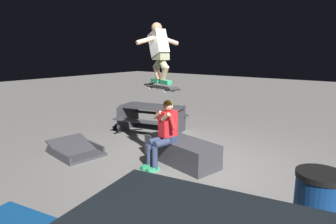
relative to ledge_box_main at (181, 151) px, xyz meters
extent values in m
plane|color=slate|center=(-0.24, 0.01, -0.24)|extent=(40.00, 40.00, 0.00)
cube|color=#38383D|center=(0.00, 0.00, 0.00)|extent=(1.72, 1.02, 0.48)
cube|color=#2D3856|center=(0.14, 0.26, 0.30)|extent=(0.32, 0.20, 0.12)
cube|color=red|center=(0.14, 0.26, 0.61)|extent=(0.27, 0.38, 0.50)
sphere|color=tan|center=(0.14, 0.26, 0.96)|extent=(0.20, 0.20, 0.20)
sphere|color=brown|center=(0.14, 0.26, 0.98)|extent=(0.19, 0.19, 0.19)
cylinder|color=red|center=(-0.04, 0.36, 0.68)|extent=(0.20, 0.12, 0.29)
cylinder|color=tan|center=(0.06, 0.44, 0.78)|extent=(0.25, 0.12, 0.19)
cylinder|color=red|center=(0.35, 0.27, 0.68)|extent=(0.20, 0.12, 0.29)
cylinder|color=tan|center=(0.29, 0.39, 0.78)|extent=(0.25, 0.12, 0.19)
cylinder|color=#2D3856|center=(0.10, 0.48, 0.28)|extent=(0.23, 0.42, 0.14)
cylinder|color=#2D3856|center=(0.14, 0.67, 0.02)|extent=(0.11, 0.11, 0.44)
cube|color=#2D9E66|center=(0.15, 0.72, -0.20)|extent=(0.16, 0.28, 0.08)
cylinder|color=#2D3856|center=(0.27, 0.44, 0.28)|extent=(0.23, 0.42, 0.14)
cylinder|color=#2D3856|center=(0.32, 0.63, 0.02)|extent=(0.11, 0.11, 0.44)
cube|color=#2D9E66|center=(0.33, 0.68, -0.20)|extent=(0.16, 0.28, 0.08)
cube|color=black|center=(0.23, 0.36, 1.32)|extent=(0.82, 0.47, 0.04)
cube|color=black|center=(0.65, 0.20, 1.34)|extent=(0.18, 0.23, 0.06)
cube|color=black|center=(-0.19, 0.52, 1.34)|extent=(0.18, 0.23, 0.05)
cube|color=#99999E|center=(0.49, 0.26, 1.30)|extent=(0.11, 0.17, 0.03)
cylinder|color=white|center=(0.53, 0.35, 1.27)|extent=(0.06, 0.05, 0.05)
cylinder|color=white|center=(0.46, 0.18, 1.27)|extent=(0.06, 0.05, 0.05)
cube|color=#99999E|center=(-0.03, 0.46, 1.30)|extent=(0.11, 0.17, 0.03)
cylinder|color=white|center=(0.00, 0.55, 1.27)|extent=(0.06, 0.05, 0.05)
cylinder|color=white|center=(-0.06, 0.38, 1.27)|extent=(0.06, 0.05, 0.05)
cube|color=#2D9E66|center=(0.40, 0.30, 1.43)|extent=(0.28, 0.19, 0.08)
cube|color=#2D9E66|center=(0.06, 0.43, 1.43)|extent=(0.28, 0.19, 0.08)
cylinder|color=tan|center=(0.35, 0.32, 1.59)|extent=(0.26, 0.18, 0.31)
cylinder|color=gray|center=(0.28, 0.34, 1.79)|extent=(0.36, 0.24, 0.33)
cylinder|color=tan|center=(0.11, 0.41, 1.59)|extent=(0.26, 0.18, 0.31)
cylinder|color=gray|center=(0.18, 0.38, 1.79)|extent=(0.36, 0.24, 0.33)
cube|color=gray|center=(0.23, 0.36, 1.89)|extent=(0.35, 0.29, 0.12)
cube|color=silver|center=(0.31, 0.34, 2.13)|extent=(0.50, 0.37, 0.52)
sphere|color=tan|center=(0.36, 0.31, 2.41)|extent=(0.20, 0.20, 0.20)
cylinder|color=tan|center=(0.40, 0.53, 2.19)|extent=(0.23, 0.45, 0.19)
cylinder|color=tan|center=(0.25, 0.12, 2.19)|extent=(0.23, 0.45, 0.19)
cube|color=#38383D|center=(2.14, 1.00, -0.21)|extent=(1.31, 1.02, 0.06)
cube|color=#38383D|center=(2.14, 1.00, -0.14)|extent=(1.26, 1.02, 0.37)
cube|color=#38383D|center=(2.14, 1.42, -0.15)|extent=(1.08, 0.19, 0.17)
cube|color=#38383D|center=(2.14, 0.57, -0.15)|extent=(1.08, 0.19, 0.17)
cube|color=#38383D|center=(1.96, -1.40, 0.48)|extent=(1.81, 1.07, 0.06)
cube|color=#38383D|center=(1.84, -0.87, 0.18)|extent=(1.71, 0.62, 0.04)
cube|color=#38383D|center=(2.08, -1.94, 0.18)|extent=(1.71, 0.62, 0.04)
cube|color=#38383D|center=(2.71, -1.23, 0.12)|extent=(0.31, 1.09, 0.72)
cube|color=#38383D|center=(1.21, -1.58, 0.12)|extent=(0.31, 1.09, 0.72)
cylinder|color=navy|center=(-2.72, 1.30, 0.20)|extent=(0.50, 0.50, 0.88)
cylinder|color=black|center=(-2.72, 1.30, 0.68)|extent=(0.53, 0.53, 0.06)
camera|label=1|loc=(-3.16, 4.64, 1.99)|focal=31.05mm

